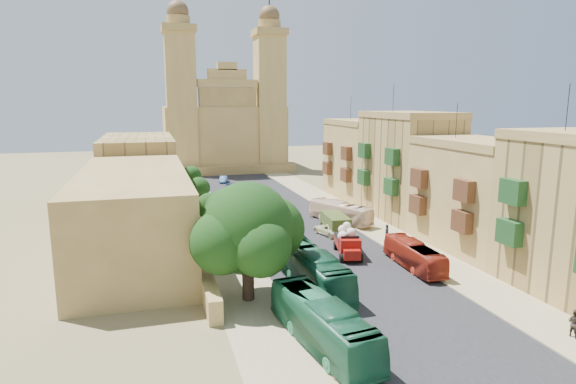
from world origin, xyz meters
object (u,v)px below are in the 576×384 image
car_dkblue (229,189)px  car_blue_a (272,229)px  church (224,127)px  bus_green_south (322,323)px  bus_cream_east (340,212)px  pedestrian_a (406,244)px  street_tree_d (191,176)px  bus_red_east (414,255)px  street_tree_b (209,206)px  red_truck (348,242)px  olive_pickup (335,224)px  street_tree_a (225,231)px  car_white_b (267,198)px  pedestrian_c (387,232)px  bus_green_north (313,270)px  car_blue_b (224,179)px  car_white_a (256,206)px  ficus_tree (248,231)px  pedestrian_b (575,323)px  car_cream (329,229)px  street_tree_c (199,188)px

car_dkblue → car_blue_a: bearing=-76.8°
church → bus_green_south: size_ratio=3.35×
bus_cream_east → pedestrian_a: size_ratio=5.35×
street_tree_d → bus_red_east: street_tree_d is taller
street_tree_b → red_truck: (12.11, -12.11, -1.77)m
olive_pickup → street_tree_d: bearing=116.6°
street_tree_a → church: bearing=81.5°
car_white_b → pedestrian_c: size_ratio=2.10×
olive_pickup → bus_green_north: bearing=-117.7°
car_dkblue → car_blue_b: 10.39m
bus_cream_east → car_dkblue: bus_cream_east is taller
red_truck → car_blue_b: bearing=96.3°
street_tree_a → pedestrian_c: size_ratio=2.79×
pedestrian_c → car_blue_b: bearing=-144.1°
bus_green_south → car_blue_b: (3.36, 63.81, -0.90)m
car_white_b → car_white_a: bearing=63.5°
bus_cream_east → car_blue_b: (-9.64, 34.85, -0.70)m
bus_green_south → bus_red_east: bearing=32.8°
car_dkblue → bus_cream_east: bearing=-55.5°
street_tree_b → bus_red_east: (16.50, -17.14, -1.98)m
red_truck → pedestrian_a: size_ratio=3.30×
ficus_tree → street_tree_d: (-0.58, 43.99, -2.18)m
pedestrian_b → olive_pickup: bearing=1.5°
bus_red_east → street_tree_a: bearing=-15.1°
car_cream → church: bearing=-101.5°
pedestrian_a → pedestrian_c: size_ratio=0.97×
car_blue_a → car_blue_b: bearing=114.7°
street_tree_a → red_truck: (12.11, -0.11, -1.97)m
street_tree_c → olive_pickup: 21.37m
church → pedestrian_b: church is taller
red_truck → bus_green_north: 9.38m
street_tree_c → bus_red_east: street_tree_c is taller
ficus_tree → car_white_a: 31.28m
street_tree_d → pedestrian_b: (19.59, -55.77, -2.33)m
ficus_tree → car_dkblue: ficus_tree is taller
pedestrian_a → bus_red_east: bearing=70.0°
pedestrian_a → pedestrian_c: (0.26, 4.50, 0.03)m
pedestrian_c → bus_green_north: bearing=-27.5°
car_white_b → car_blue_b: 20.49m
street_tree_a → bus_green_south: (3.50, -16.33, -1.87)m
street_tree_d → pedestrian_c: bearing=-60.5°
pedestrian_a → pedestrian_b: 18.94m
bus_cream_east → car_blue_b: 36.16m
car_blue_a → car_cream: bearing=3.4°
street_tree_b → car_blue_a: size_ratio=1.45×
bus_green_north → pedestrian_b: 18.50m
red_truck → pedestrian_a: 6.04m
pedestrian_c → car_cream: bearing=-105.6°
bus_cream_east → car_cream: bus_cream_east is taller
olive_pickup → car_blue_a: (-7.06, 1.92, -0.50)m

